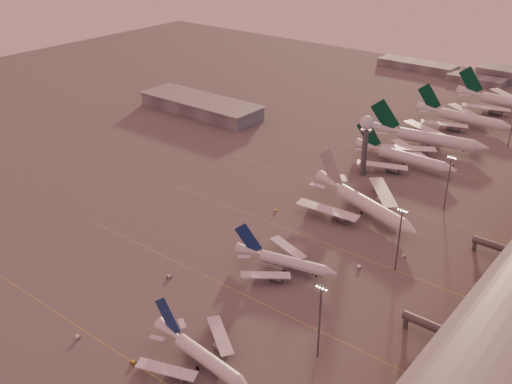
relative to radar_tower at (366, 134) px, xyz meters
The scene contains 25 objects.
ground 121.92m from the radar_tower, 92.39° to the right, with size 700.00×700.00×0.00m, color #4D4B4B.
taxiway_markings 71.83m from the radar_tower, 68.66° to the right, with size 180.00×185.25×0.02m.
hangar 127.68m from the radar_tower, behind, with size 82.00×27.00×8.50m.
radar_tower is the anchor object (origin of this frame).
mast_a 131.38m from the radar_tower, 66.17° to the right, with size 3.60×0.56×25.00m.
mast_b 82.32m from the radar_tower, 52.43° to the right, with size 3.60×0.56×25.00m.
mast_c 46.66m from the radar_tower, 12.53° to the right, with size 3.60×0.56×25.00m.
distant_horizon 205.86m from the radar_tower, 90.67° to the left, with size 165.00×37.50×9.00m.
narrowbody_near 147.68m from the radar_tower, 78.43° to the right, with size 39.57×31.46×15.47m.
narrowbody_mid 93.40m from the radar_tower, 77.81° to the right, with size 38.85×30.67×15.40m.
widebody_white 43.98m from the radar_tower, 59.87° to the right, with size 58.35×45.97×21.38m.
greentail_a 30.03m from the radar_tower, 63.67° to the left, with size 54.55×44.07×19.82m.
greentail_b 55.15m from the radar_tower, 79.55° to the left, with size 63.39×50.81×23.15m.
greentail_c 99.01m from the radar_tower, 83.23° to the left, with size 58.70×47.41×21.32m.
greentail_d 143.58m from the radar_tower, 81.34° to the left, with size 64.95×52.30×23.58m.
gsv_truck_a 159.67m from the radar_tower, 92.74° to the right, with size 5.91×4.32×2.26m.
gsv_tug_near 157.13m from the radar_tower, 85.03° to the right, with size 2.26×3.30×0.87m.
gsv_catering_a 147.45m from the radar_tower, 69.38° to the right, with size 5.88×3.46×4.52m.
gsv_tug_mid 120.89m from the radar_tower, 94.65° to the right, with size 3.80×3.92×0.98m.
gsv_truck_b 84.63m from the radar_tower, 61.11° to the right, with size 6.24×3.72×2.37m.
gsv_truck_c 60.00m from the radar_tower, 100.13° to the right, with size 4.71×4.09×1.87m.
gsv_catering_b 76.04m from the radar_tower, 48.57° to the right, with size 5.51×3.78×4.15m.
gsv_tug_far 27.42m from the radar_tower, 40.41° to the right, with size 3.91×3.89×0.99m.
gsv_truck_d 31.80m from the radar_tower, 159.66° to the left, with size 4.04×6.32×2.40m.
gsv_tug_hangar 51.92m from the radar_tower, 52.27° to the left, with size 3.50×2.41×0.92m.
Camera 1 is at (127.81, -116.25, 119.42)m, focal length 42.00 mm.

